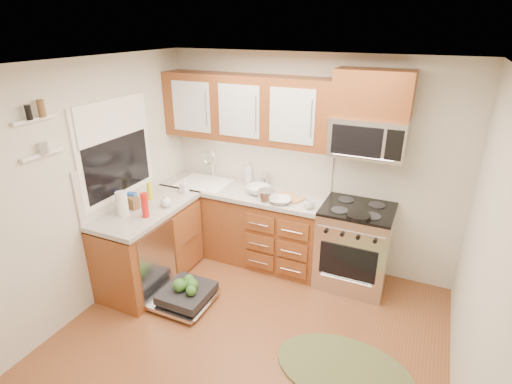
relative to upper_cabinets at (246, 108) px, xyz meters
The scene contains 37 objects.
floor 2.55m from the upper_cabinets, 65.28° to the right, with size 3.50×3.50×0.00m, color brown.
ceiling 1.84m from the upper_cabinets, 65.28° to the right, with size 3.50×3.50×0.00m, color white.
wall_back 0.97m from the upper_cabinets, 13.57° to the left, with size 3.50×0.04×2.50m, color beige.
wall_left 1.98m from the upper_cabinets, 123.06° to the right, with size 0.04×3.50×2.50m, color beige.
wall_right 3.00m from the upper_cabinets, 32.47° to the right, with size 0.04×3.50×2.50m, color beige.
base_cabinet_back 1.46m from the upper_cabinets, 90.00° to the right, with size 2.05×0.60×0.85m, color #5F2815.
base_cabinet_left 1.93m from the upper_cabinets, 124.62° to the right, with size 0.60×1.25×0.85m, color #5F2815.
countertop_back 0.98m from the upper_cabinets, 90.00° to the right, with size 2.07×0.64×0.05m, color #A7A198.
countertop_left 1.60m from the upper_cabinets, 124.25° to the right, with size 0.64×1.27×0.05m, color #A7A198.
backsplash_back 0.68m from the upper_cabinets, 90.00° to the left, with size 2.05×0.02×0.57m, color silver.
backsplash_left 1.60m from the upper_cabinets, 133.89° to the right, with size 0.02×1.25×0.57m, color silver.
upper_cabinets is the anchor object (origin of this frame).
cabinet_over_mw 1.43m from the upper_cabinets, ahead, with size 0.76×0.35×0.47m, color #5F2815.
range 1.99m from the upper_cabinets, ahead, with size 0.76×0.64×0.95m, color silver, non-canonical shape.
microwave 1.42m from the upper_cabinets, ahead, with size 0.76×0.38×0.40m, color silver, non-canonical shape.
sink 1.21m from the upper_cabinets, 163.55° to the right, with size 0.62×0.50×0.26m, color white, non-canonical shape.
dishwasher 2.19m from the upper_cabinets, 96.04° to the right, with size 0.70×0.60×0.20m, color silver, non-canonical shape.
window 1.51m from the upper_cabinets, 133.21° to the right, with size 0.03×1.05×1.05m, color white, non-canonical shape.
window_blind 1.46m from the upper_cabinets, 132.50° to the right, with size 0.02×0.96×0.40m, color white.
shelf_upper 2.17m from the upper_cabinets, 117.33° to the right, with size 0.04×0.40×0.03m, color white.
shelf_lower 2.17m from the upper_cabinets, 117.33° to the right, with size 0.04×0.40×0.03m, color white.
rug 2.88m from the upper_cabinets, 41.83° to the right, with size 1.19×0.77×0.02m, color #535F36, non-canonical shape.
skillet 1.75m from the upper_cabinets, 15.22° to the right, with size 0.24×0.24×0.05m, color black.
stock_pot 1.03m from the upper_cabinets, 38.24° to the right, with size 0.21×0.21×0.12m, color silver.
cutting_board 1.14m from the upper_cabinets, 13.22° to the right, with size 0.31×0.20×0.02m, color #AC824F.
canister 0.90m from the upper_cabinets, 19.20° to the left, with size 0.09×0.09×0.15m, color silver.
paper_towel_roll 1.73m from the upper_cabinets, 122.53° to the right, with size 0.12×0.12×0.26m, color white.
mustard_bottle 1.45m from the upper_cabinets, 133.83° to the right, with size 0.06×0.06×0.20m, color yellow.
red_bottle 1.58m from the upper_cabinets, 114.78° to the right, with size 0.07×0.07×0.27m, color red.
wooden_box 1.65m from the upper_cabinets, 126.59° to the right, with size 0.13×0.09×0.13m, color brown.
blue_carton 1.63m from the upper_cabinets, 129.39° to the right, with size 0.10×0.06×0.15m, color blue.
bowl_a 1.13m from the upper_cabinets, 29.51° to the right, with size 0.24×0.24×0.06m, color #999999.
bowl_b 0.95m from the upper_cabinets, 36.34° to the right, with size 0.29×0.29×0.09m, color #999999.
cup 1.32m from the upper_cabinets, 19.65° to the right, with size 0.12×0.12×0.09m, color #999999.
soap_bottle_a 0.82m from the upper_cabinets, 102.24° to the left, with size 0.10×0.10×0.27m, color #999999.
soap_bottle_b 1.15m from the upper_cabinets, 137.02° to the right, with size 0.08×0.08×0.18m, color #999999.
soap_bottle_c 1.38m from the upper_cabinets, 119.29° to the right, with size 0.12×0.12×0.15m, color #999999.
Camera 1 is at (1.29, -2.55, 2.78)m, focal length 28.00 mm.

